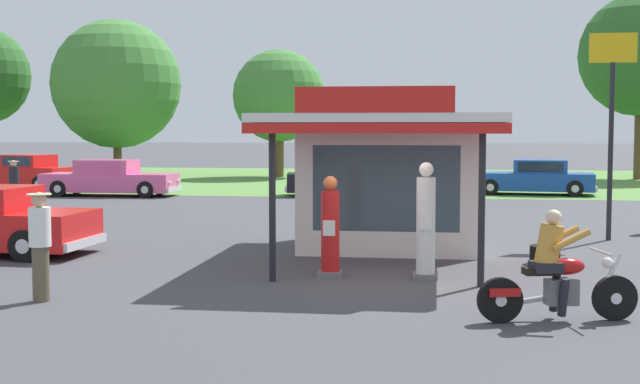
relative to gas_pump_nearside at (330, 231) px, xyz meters
The scene contains 16 objects.
ground_plane 1.20m from the gas_pump_nearside, 13.58° to the right, with size 300.00×300.00×0.00m, color #424247.
grass_verge_strip 29.82m from the gas_pump_nearside, 88.41° to the left, with size 120.00×24.00×0.01m, color #56843D.
service_station_kiosk 3.80m from the gas_pump_nearside, 76.48° to the left, with size 4.53×6.91×3.41m.
gas_pump_nearside is the anchor object (origin of this frame).
gas_pump_offside 1.73m from the gas_pump_nearside, ahead, with size 0.44×0.44×2.10m.
motorcycle_with_rider 4.79m from the gas_pump_nearside, 41.66° to the right, with size 2.26×0.80×1.58m.
parked_car_back_row_left 20.68m from the gas_pump_nearside, 122.80° to the left, with size 5.53×1.94×1.46m.
parked_car_back_row_centre 18.78m from the gas_pump_nearside, 94.66° to the left, with size 5.56×2.58×1.45m.
parked_car_back_row_centre_left 21.26m from the gas_pump_nearside, 73.90° to the left, with size 5.22×2.41×1.44m.
parked_car_second_row_spare 26.36m from the gas_pump_nearside, 128.77° to the left, with size 5.27×2.95×1.55m.
bystander_standing_back_lot 16.92m from the gas_pump_nearside, 136.51° to the left, with size 0.36×0.36×1.64m.
bystander_admiring_sedan 5.08m from the gas_pump_nearside, 145.92° to the right, with size 0.38×0.38×1.72m.
tree_oak_distant_spare 32.68m from the gas_pump_nearside, 102.30° to the left, with size 5.19×5.19×7.16m.
tree_oak_left 35.29m from the gas_pump_nearside, 117.88° to the left, with size 7.29×7.29×8.89m.
roadside_pole_sign 8.86m from the gas_pump_nearside, 44.41° to the left, with size 1.10×0.12×4.98m.
spare_tire_stack 4.61m from the gas_pump_nearside, 26.62° to the left, with size 0.60×0.60×0.36m.
Camera 1 is at (1.09, -14.98, 2.69)m, focal length 47.40 mm.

